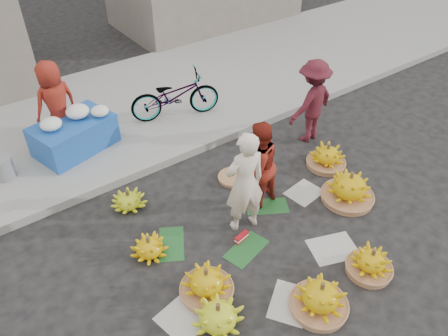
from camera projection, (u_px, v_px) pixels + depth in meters
ground at (243, 238)px, 6.28m from camera, size 80.00×80.00×0.00m
curb at (167, 159)px, 7.64m from camera, size 40.00×0.25×0.15m
sidewalk at (116, 110)px, 8.99m from camera, size 40.00×4.00×0.12m
newspaper_scatter at (280, 274)px, 5.77m from camera, size 3.20×1.80×0.00m
banana_leaves at (229, 232)px, 6.36m from camera, size 2.00×1.00×0.00m
banana_bunch_0 at (206, 283)px, 5.42m from camera, size 0.68×0.68×0.46m
banana_bunch_1 at (218, 316)px, 5.09m from camera, size 0.70×0.70×0.39m
banana_bunch_2 at (320, 298)px, 5.24m from camera, size 0.81×0.81×0.48m
banana_bunch_3 at (371, 262)px, 5.70m from camera, size 0.60×0.60×0.42m
banana_bunch_4 at (349, 188)px, 6.78m from camera, size 0.82×0.82×0.54m
banana_bunch_5 at (327, 156)px, 7.49m from camera, size 0.73×0.73×0.45m
banana_bunch_6 at (149, 247)px, 5.95m from camera, size 0.67×0.67×0.33m
banana_bunch_7 at (128, 200)px, 6.70m from camera, size 0.54×0.54×0.33m
basket_spare at (233, 178)px, 7.29m from camera, size 0.53×0.53×0.06m
incense_stack at (242, 237)px, 6.21m from camera, size 0.24×0.12×0.10m
vendor_cream at (245, 183)px, 5.97m from camera, size 0.66×0.49×1.63m
vendor_red at (258, 165)px, 6.44m from camera, size 0.76×0.63×1.44m
man_striped at (312, 102)px, 7.79m from camera, size 1.07×0.69×1.57m
flower_table at (74, 133)px, 7.62m from camera, size 1.51×1.15×0.78m
grey_bucket at (3, 168)px, 7.05m from camera, size 0.33×0.33×0.38m
flower_vendor at (56, 103)px, 7.54m from camera, size 0.84×0.64×1.54m
bicycle at (175, 96)px, 8.40m from camera, size 1.09×1.84×0.91m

